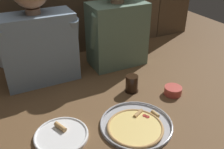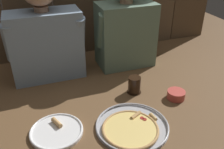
{
  "view_description": "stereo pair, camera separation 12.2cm",
  "coord_description": "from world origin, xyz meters",
  "px_view_note": "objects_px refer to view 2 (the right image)",
  "views": [
    {
      "loc": [
        -0.46,
        -0.85,
        0.79
      ],
      "look_at": [
        0.01,
        0.1,
        0.18
      ],
      "focal_mm": 39.6,
      "sensor_mm": 36.0,
      "label": 1
    },
    {
      "loc": [
        -0.35,
        -0.9,
        0.79
      ],
      "look_at": [
        0.01,
        0.1,
        0.18
      ],
      "focal_mm": 39.6,
      "sensor_mm": 36.0,
      "label": 2
    }
  ],
  "objects_px": {
    "dinner_plate": "(57,131)",
    "diner_left": "(44,31)",
    "pizza_tray": "(132,127)",
    "drinking_glass": "(134,85)",
    "dipping_bowl": "(176,94)",
    "diner_right": "(126,24)"
  },
  "relations": [
    {
      "from": "diner_right",
      "to": "dipping_bowl",
      "type": "bearing_deg",
      "value": -77.8
    },
    {
      "from": "drinking_glass",
      "to": "dipping_bowl",
      "type": "relative_size",
      "value": 1.0
    },
    {
      "from": "diner_left",
      "to": "pizza_tray",
      "type": "bearing_deg",
      "value": -65.29
    },
    {
      "from": "pizza_tray",
      "to": "diner_left",
      "type": "bearing_deg",
      "value": 114.71
    },
    {
      "from": "pizza_tray",
      "to": "dinner_plate",
      "type": "distance_m",
      "value": 0.34
    },
    {
      "from": "dinner_plate",
      "to": "diner_right",
      "type": "bearing_deg",
      "value": 43.95
    },
    {
      "from": "pizza_tray",
      "to": "drinking_glass",
      "type": "bearing_deg",
      "value": 63.88
    },
    {
      "from": "dipping_bowl",
      "to": "diner_right",
      "type": "bearing_deg",
      "value": 102.2
    },
    {
      "from": "diner_right",
      "to": "diner_left",
      "type": "bearing_deg",
      "value": 179.92
    },
    {
      "from": "dinner_plate",
      "to": "diner_left",
      "type": "height_order",
      "value": "diner_left"
    },
    {
      "from": "drinking_glass",
      "to": "diner_left",
      "type": "bearing_deg",
      "value": 140.15
    },
    {
      "from": "dipping_bowl",
      "to": "diner_right",
      "type": "xyz_separation_m",
      "value": [
        -0.1,
        0.48,
        0.26
      ]
    },
    {
      "from": "dinner_plate",
      "to": "diner_left",
      "type": "bearing_deg",
      "value": 85.24
    },
    {
      "from": "dinner_plate",
      "to": "diner_left",
      "type": "xyz_separation_m",
      "value": [
        0.04,
        0.53,
        0.29
      ]
    },
    {
      "from": "dipping_bowl",
      "to": "diner_right",
      "type": "relative_size",
      "value": 0.16
    },
    {
      "from": "pizza_tray",
      "to": "drinking_glass",
      "type": "relative_size",
      "value": 3.54
    },
    {
      "from": "dinner_plate",
      "to": "drinking_glass",
      "type": "distance_m",
      "value": 0.5
    },
    {
      "from": "drinking_glass",
      "to": "diner_right",
      "type": "xyz_separation_m",
      "value": [
        0.09,
        0.35,
        0.23
      ]
    },
    {
      "from": "drinking_glass",
      "to": "dipping_bowl",
      "type": "height_order",
      "value": "drinking_glass"
    },
    {
      "from": "drinking_glass",
      "to": "diner_left",
      "type": "distance_m",
      "value": 0.6
    },
    {
      "from": "drinking_glass",
      "to": "diner_left",
      "type": "xyz_separation_m",
      "value": [
        -0.42,
        0.35,
        0.25
      ]
    },
    {
      "from": "diner_left",
      "to": "diner_right",
      "type": "xyz_separation_m",
      "value": [
        0.51,
        -0.0,
        -0.02
      ]
    }
  ]
}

